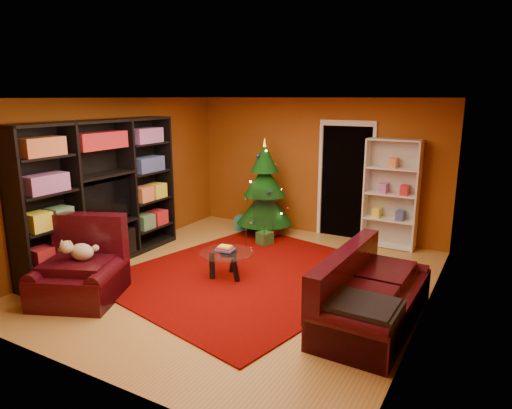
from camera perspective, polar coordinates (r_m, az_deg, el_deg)
The scene contains 18 objects.
floor at distance 6.80m, azimuth -1.68°, elevation -9.53°, with size 5.00×5.50×0.05m, color #B1833D.
ceiling at distance 6.27m, azimuth -1.84°, elevation 13.39°, with size 5.00×5.50×0.05m, color silver.
wall_back at distance 8.86m, azimuth 7.58°, elevation 4.68°, with size 5.00×0.05×2.60m, color #8B4513.
wall_left at distance 7.99m, azimuth -17.49°, elevation 3.23°, with size 0.05×5.50×2.60m, color #8B4513.
wall_right at distance 5.57m, azimuth 21.10°, elevation -1.29°, with size 0.05×5.50×2.60m, color #8B4513.
doorway at distance 8.66m, azimuth 11.11°, elevation 2.67°, with size 1.06×0.60×2.16m, color black, non-canonical shape.
rug at distance 6.95m, azimuth -0.84°, elevation -8.71°, with size 3.21×3.74×0.02m, color #6C0601.
media_unit at distance 7.52m, azimuth -18.72°, elevation 1.27°, with size 0.45×2.97×2.27m, color black, non-canonical shape.
christmas_tree at distance 8.70m, azimuth 1.07°, elevation 2.07°, with size 1.06×1.06×1.89m, color black, non-canonical shape.
gift_box_teal at distance 9.18m, azimuth -1.62°, elevation -2.31°, with size 0.28×0.28×0.28m, color #237371.
gift_box_green at distance 8.27m, azimuth 1.10°, elevation -4.25°, with size 0.24×0.24×0.24m, color #275E24.
gift_box_red at distance 8.77m, azimuth 1.79°, elevation -3.24°, with size 0.23×0.23×0.23m, color maroon.
white_bookshelf at distance 8.29m, azimuth 16.52°, elevation 1.23°, with size 0.91×0.33×1.97m, color white, non-canonical shape.
armchair at distance 6.45m, azimuth -21.36°, elevation -7.44°, with size 1.11×1.11×0.86m, color black, non-canonical shape.
dog at distance 6.40m, azimuth -20.91°, elevation -5.56°, with size 0.40×0.30×0.28m, color beige, non-canonical shape.
sofa at distance 5.59m, azimuth 14.56°, elevation -10.16°, with size 2.02×0.91×0.87m, color black, non-canonical shape.
coffee_table at distance 6.77m, azimuth -3.64°, elevation -7.53°, with size 0.80×0.80×0.50m, color gray, non-canonical shape.
acrylic_chair at distance 8.18m, azimuth 0.44°, elevation -2.08°, with size 0.45×0.49×0.88m, color #66605B, non-canonical shape.
Camera 1 is at (3.24, -5.36, 2.63)m, focal length 32.00 mm.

